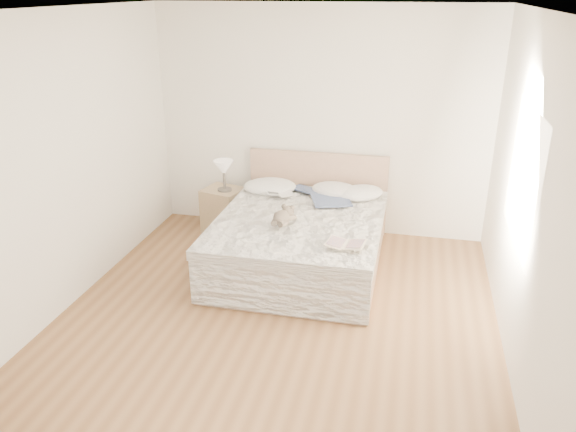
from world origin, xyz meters
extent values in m
cube|color=brown|center=(0.00, 0.00, 0.00)|extent=(4.00, 4.50, 0.00)
cube|color=white|center=(0.00, 0.00, 2.70)|extent=(4.00, 4.50, 0.00)
cube|color=white|center=(0.00, 2.25, 1.35)|extent=(4.00, 0.02, 2.70)
cube|color=white|center=(0.00, -2.25, 1.35)|extent=(4.00, 0.02, 2.70)
cube|color=white|center=(-2.00, 0.00, 1.35)|extent=(0.02, 4.50, 2.70)
cube|color=white|center=(2.00, 0.00, 1.35)|extent=(0.02, 4.50, 2.70)
cube|color=white|center=(1.99, 0.30, 1.45)|extent=(0.02, 1.30, 1.10)
cube|color=tan|center=(0.00, 1.15, 0.10)|extent=(1.68, 2.08, 0.20)
cube|color=silver|center=(0.00, 1.15, 0.35)|extent=(1.60, 2.00, 0.30)
cube|color=silver|center=(0.00, 1.10, 0.54)|extent=(1.72, 2.05, 0.10)
cube|color=tan|center=(0.00, 2.19, 0.50)|extent=(1.70, 0.06, 1.00)
cube|color=tan|center=(-1.12, 1.85, 0.28)|extent=(0.54, 0.50, 0.56)
cylinder|color=#46413C|center=(-1.08, 1.82, 0.57)|extent=(0.17, 0.17, 0.02)
cylinder|color=#443D38|center=(-1.08, 1.82, 0.70)|extent=(0.03, 0.03, 0.24)
cone|color=#F3E5CF|center=(-1.08, 1.82, 0.85)|extent=(0.28, 0.28, 0.17)
ellipsoid|color=white|center=(-0.52, 1.85, 0.64)|extent=(0.72, 0.58, 0.19)
ellipsoid|color=white|center=(0.27, 1.90, 0.64)|extent=(0.66, 0.53, 0.17)
ellipsoid|color=white|center=(0.56, 1.87, 0.64)|extent=(0.67, 0.63, 0.17)
cube|color=white|center=(-0.37, 1.68, 0.63)|extent=(0.39, 0.34, 0.02)
cube|color=beige|center=(0.57, 0.47, 0.63)|extent=(0.40, 0.30, 0.02)
camera|label=1|loc=(1.10, -4.26, 2.87)|focal=35.00mm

